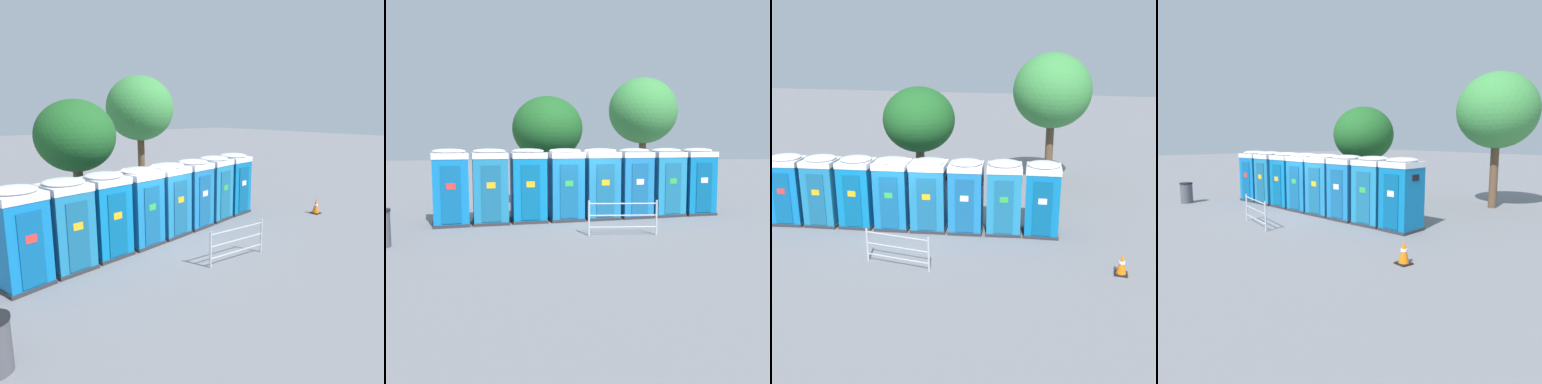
% 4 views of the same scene
% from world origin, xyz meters
% --- Properties ---
extents(ground_plane, '(120.00, 120.00, 0.00)m').
position_xyz_m(ground_plane, '(0.00, 0.00, 0.00)').
color(ground_plane, slate).
extents(portapotty_0, '(1.40, 1.41, 2.54)m').
position_xyz_m(portapotty_0, '(-4.52, -0.61, 1.28)').
color(portapotty_0, '#2D2D33').
rests_on(portapotty_0, ground).
extents(portapotty_1, '(1.34, 1.35, 2.54)m').
position_xyz_m(portapotty_1, '(-3.24, -0.38, 1.28)').
color(portapotty_1, '#2D2D33').
rests_on(portapotty_1, ground).
extents(portapotty_2, '(1.35, 1.35, 2.54)m').
position_xyz_m(portapotty_2, '(-1.96, -0.14, 1.28)').
color(portapotty_2, '#2D2D33').
rests_on(portapotty_2, ground).
extents(portapotty_3, '(1.38, 1.38, 2.54)m').
position_xyz_m(portapotty_3, '(-0.67, 0.03, 1.28)').
color(portapotty_3, '#2D2D33').
rests_on(portapotty_3, ground).
extents(portapotty_4, '(1.43, 1.40, 2.54)m').
position_xyz_m(portapotty_4, '(0.62, 0.24, 1.28)').
color(portapotty_4, '#2D2D33').
rests_on(portapotty_4, ground).
extents(portapotty_5, '(1.36, 1.38, 2.54)m').
position_xyz_m(portapotty_5, '(1.91, 0.45, 1.28)').
color(portapotty_5, '#2D2D33').
rests_on(portapotty_5, ground).
extents(portapotty_6, '(1.41, 1.41, 2.54)m').
position_xyz_m(portapotty_6, '(3.19, 0.69, 1.28)').
color(portapotty_6, '#2D2D33').
rests_on(portapotty_6, ground).
extents(portapotty_7, '(1.33, 1.35, 2.54)m').
position_xyz_m(portapotty_7, '(4.48, 0.89, 1.28)').
color(portapotty_7, '#2D2D33').
rests_on(portapotty_7, ground).
extents(street_tree_0, '(3.54, 3.54, 6.07)m').
position_xyz_m(street_tree_0, '(3.96, 7.25, 4.36)').
color(street_tree_0, brown).
rests_on(street_tree_0, ground).
extents(street_tree_1, '(3.01, 3.01, 4.71)m').
position_xyz_m(street_tree_1, '(-1.12, 3.72, 3.33)').
color(street_tree_1, brown).
rests_on(street_tree_1, ground).
extents(event_barrier, '(2.06, 0.18, 1.05)m').
position_xyz_m(event_barrier, '(0.81, -2.89, 0.57)').
color(event_barrier, '#B7B7BC').
rests_on(event_barrier, ground).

